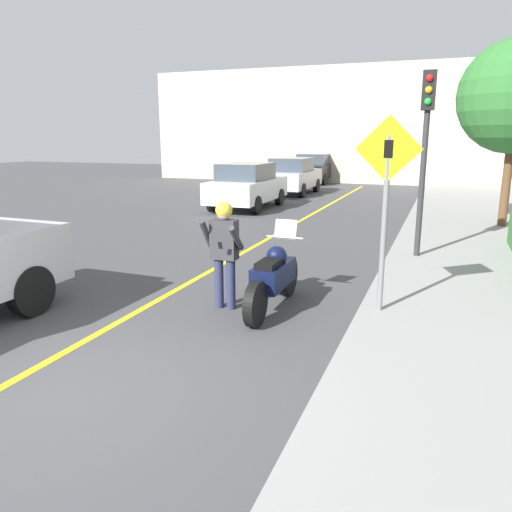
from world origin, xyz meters
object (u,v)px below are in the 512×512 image
person_biker (224,244)px  parked_car_black (315,168)px  motorcycle (274,277)px  crossing_sign (386,197)px  traffic_light (426,130)px  parked_car_white (247,186)px  parked_car_silver (292,176)px

person_biker → parked_car_black: bearing=100.7°
motorcycle → crossing_sign: 2.05m
traffic_light → parked_car_black: 19.12m
motorcycle → crossing_sign: (1.59, 0.14, 1.29)m
motorcycle → parked_car_black: 22.28m
person_biker → crossing_sign: 2.46m
traffic_light → crossing_sign: bearing=-94.5°
parked_car_black → parked_car_white: bearing=-88.5°
motorcycle → traffic_light: 4.91m
traffic_light → parked_car_silver: traffic_light is taller
parked_car_silver → crossing_sign: bearing=-68.9°
motorcycle → parked_car_white: size_ratio=0.52×
motorcycle → parked_car_black: size_ratio=0.52×
person_biker → parked_car_white: bearing=110.0°
crossing_sign → traffic_light: (0.30, 3.81, 0.94)m
traffic_light → parked_car_white: traffic_light is taller
motorcycle → parked_car_silver: parked_car_silver is taller
motorcycle → crossing_sign: size_ratio=0.80×
person_biker → crossing_sign: (2.31, 0.37, 0.78)m
motorcycle → parked_car_white: 11.30m
parked_car_white → person_biker: bearing=-70.0°
person_biker → motorcycle: bearing=17.1°
traffic_light → parked_car_silver: 13.37m
person_biker → traffic_light: traffic_light is taller
crossing_sign → parked_car_silver: crossing_sign is taller
parked_car_silver → parked_car_black: bearing=94.4°
person_biker → parked_car_white: 11.23m
parked_car_white → parked_car_black: 11.41m
traffic_light → parked_car_silver: size_ratio=0.89×
motorcycle → person_biker: 0.91m
parked_car_white → parked_car_black: bearing=91.5°
person_biker → crossing_sign: size_ratio=0.60×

